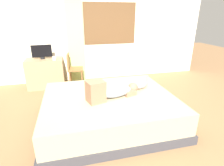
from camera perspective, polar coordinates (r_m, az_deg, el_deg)
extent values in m
plane|color=olive|center=(3.21, 2.06, -12.73)|extent=(16.00, 16.00, 0.00)
cube|color=beige|center=(5.16, -5.63, 17.22)|extent=(6.40, 0.12, 2.90)
cube|color=brown|center=(5.16, -0.64, 18.43)|extent=(1.45, 0.02, 1.09)
cube|color=white|center=(5.16, -0.64, 18.43)|extent=(1.37, 0.02, 1.01)
cube|color=#38383D|center=(3.23, -0.90, -11.01)|extent=(2.22, 1.83, 0.14)
cube|color=tan|center=(3.11, -0.93, -7.12)|extent=(2.16, 1.77, 0.36)
ellipsoid|color=#8C939E|center=(2.98, 1.42, -2.75)|extent=(0.61, 0.41, 0.17)
sphere|color=#8C664C|center=(3.16, 6.69, -1.48)|extent=(0.17, 0.17, 0.17)
cube|color=#8C664C|center=(2.78, -5.26, -2.72)|extent=(0.32, 0.30, 0.34)
cube|color=#8C664C|center=(3.11, 4.87, -2.68)|extent=(0.27, 0.33, 0.08)
ellipsoid|color=gray|center=(3.37, 9.96, -0.56)|extent=(0.27, 0.25, 0.13)
sphere|color=gray|center=(3.24, 8.62, -1.18)|extent=(0.08, 0.08, 0.08)
cylinder|color=gray|center=(3.47, 11.24, 1.15)|extent=(0.03, 0.03, 0.16)
cube|color=#997A56|center=(4.94, -20.36, 3.05)|extent=(0.90, 0.56, 0.74)
cylinder|color=black|center=(4.85, -21.26, 7.46)|extent=(0.10, 0.10, 0.05)
cube|color=black|center=(4.81, -21.54, 9.48)|extent=(0.48, 0.07, 0.30)
cylinder|color=white|center=(4.61, -17.98, 7.52)|extent=(0.08, 0.08, 0.09)
cylinder|color=brown|center=(4.96, -9.53, 2.34)|extent=(0.04, 0.04, 0.44)
cylinder|color=brown|center=(4.67, -9.55, 1.17)|extent=(0.04, 0.04, 0.44)
cylinder|color=brown|center=(4.98, -13.03, 2.15)|extent=(0.04, 0.04, 0.44)
cylinder|color=brown|center=(4.69, -13.26, 0.96)|extent=(0.04, 0.04, 0.44)
cube|color=brown|center=(4.75, -11.55, 4.40)|extent=(0.41, 0.41, 0.04)
cube|color=brown|center=(4.71, -13.81, 6.73)|extent=(0.07, 0.38, 0.38)
cube|color=#ADCC75|center=(5.01, -11.63, 14.24)|extent=(0.44, 0.06, 2.46)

